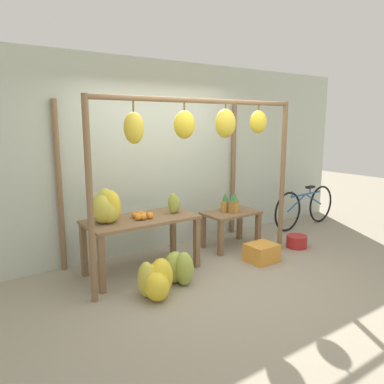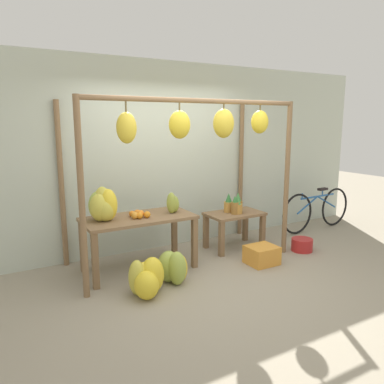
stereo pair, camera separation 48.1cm
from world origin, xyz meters
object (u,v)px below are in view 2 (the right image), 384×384
Objects in this scene: blue_bucket at (302,245)px; parked_bicycle at (317,209)px; papaya_pile at (173,203)px; orange_pile at (139,214)px; banana_pile_ground_right at (174,267)px; pineapple_cluster at (235,205)px; banana_pile_on_table at (103,206)px; fruit_crate_white at (262,255)px; banana_pile_ground_left at (146,279)px.

blue_bucket is 0.18× the size of parked_bicycle.
papaya_pile is at bearing 165.16° from blue_bucket.
orange_pile is 0.14× the size of parked_bicycle.
banana_pile_ground_right is at bearing -178.46° from blue_bucket.
pineapple_cluster is 1.09× the size of papaya_pile.
parked_bicycle reaches higher than banana_pile_ground_right.
parked_bicycle is (1.07, 0.70, 0.28)m from blue_bucket.
blue_bucket is at bearing -11.47° from banana_pile_on_table.
banana_pile_ground_right is (0.21, -0.56, -0.56)m from orange_pile.
banana_pile_on_table is 3.95m from parked_bicycle.
banana_pile_ground_left is at bearing -177.17° from fruit_crate_white.
papaya_pile is (0.70, 0.70, 0.65)m from banana_pile_ground_left.
banana_pile_on_table is at bearing 169.50° from orange_pile.
banana_pile_on_table is 1.36× the size of pineapple_cluster.
banana_pile_on_table is 1.15m from banana_pile_ground_right.
parked_bicycle is at bearing 13.65° from banana_pile_ground_left.
papaya_pile is at bearing -176.25° from parked_bicycle.
orange_pile reaches higher than fruit_crate_white.
fruit_crate_white is at bearing -157.41° from parked_bicycle.
pineapple_cluster is 0.72× the size of banana_pile_ground_right.
parked_bicycle is at bearing 2.92° from pineapple_cluster.
banana_pile_ground_left is 1.10× the size of banana_pile_ground_right.
banana_pile_ground_right is 2.20m from blue_bucket.
pineapple_cluster is at bearing 86.04° from fruit_crate_white.
banana_pile_on_table is 0.93m from papaya_pile.
parked_bicycle is (1.94, 0.81, 0.25)m from fruit_crate_white.
banana_pile_on_table is at bearing -179.16° from pineapple_cluster.
orange_pile is at bearing -176.59° from parked_bicycle.
parked_bicycle is (3.68, 0.89, 0.18)m from banana_pile_ground_left.
orange_pile reaches higher than banana_pile_ground_left.
banana_pile_ground_left reaches higher than blue_bucket.
banana_pile_on_table reaches higher than pineapple_cluster.
parked_bicycle is (3.48, 0.21, -0.39)m from orange_pile.
orange_pile is at bearing -10.50° from banana_pile_on_table.
banana_pile_ground_left is 2.62m from blue_bucket.
fruit_crate_white is (1.97, -0.68, -0.78)m from banana_pile_on_table.
blue_bucket is at bearing -36.42° from pineapple_cluster.
papaya_pile reaches higher than banana_pile_ground_left.
orange_pile is at bearing -178.67° from papaya_pile.
banana_pile_ground_right is at bearing -44.51° from banana_pile_on_table.
banana_pile_on_table is 2.03m from pineapple_cluster.
pineapple_cluster is 1.11m from papaya_pile.
blue_bucket is (0.82, -0.61, -0.58)m from pineapple_cluster.
fruit_crate_white is 1.42× the size of papaya_pile.
fruit_crate_white is at bearing -21.40° from orange_pile.
blue_bucket is at bearing 4.19° from banana_pile_ground_left.
pineapple_cluster reaches higher than banana_pile_ground_left.
papaya_pile is at bearing 149.57° from fruit_crate_white.
blue_bucket is (0.87, 0.11, -0.03)m from fruit_crate_white.
orange_pile is at bearing 158.60° from fruit_crate_white.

